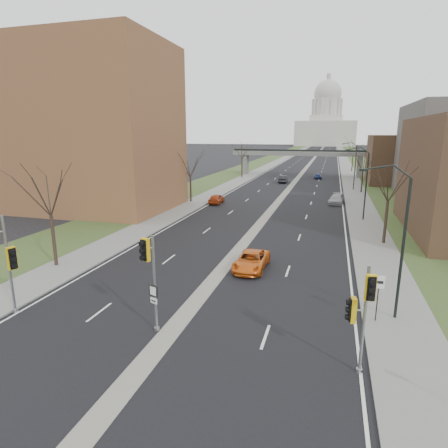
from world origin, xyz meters
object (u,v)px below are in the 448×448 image
at_px(car_left_far, 283,179).
at_px(car_right_near, 251,261).
at_px(car_left_near, 217,199).
at_px(signal_pole_median, 150,267).
at_px(signal_pole_right, 362,306).
at_px(speed_limit_sign, 378,290).
at_px(car_right_mid, 337,199).
at_px(car_right_far, 318,176).
at_px(signal_pole_left, 4,252).

xyz_separation_m(car_left_far, car_right_near, (4.44, -53.75, -0.09)).
distance_m(car_left_near, car_left_far, 28.29).
relative_size(signal_pole_median, signal_pole_right, 1.06).
height_order(signal_pole_median, speed_limit_sign, signal_pole_median).
height_order(car_left_near, car_right_mid, car_left_near).
distance_m(car_right_near, car_right_far, 62.90).
height_order(signal_pole_right, speed_limit_sign, signal_pole_right).
distance_m(signal_pole_right, car_right_near, 14.02).
distance_m(car_left_far, car_right_near, 53.94).
height_order(car_left_far, car_right_far, car_left_far).
bearing_deg(car_left_near, car_right_far, -112.57).
xyz_separation_m(speed_limit_sign, car_left_near, (-19.51, 32.69, -1.23)).
relative_size(signal_pole_right, car_right_mid, 1.03).
height_order(car_left_near, car_right_near, car_left_near).
distance_m(signal_pole_left, car_right_near, 16.75).
bearing_deg(car_left_near, car_right_mid, -166.93).
relative_size(car_left_near, car_right_far, 1.17).
xyz_separation_m(car_right_near, car_right_far, (2.47, 62.85, -0.05)).
relative_size(signal_pole_median, car_right_far, 1.44).
bearing_deg(speed_limit_sign, car_left_far, 98.19).
xyz_separation_m(speed_limit_sign, car_right_near, (-8.52, 6.45, -1.29)).
height_order(signal_pole_left, signal_pole_right, signal_pole_left).
height_order(speed_limit_sign, car_right_near, speed_limit_sign).
distance_m(car_left_far, car_right_mid, 25.19).
xyz_separation_m(signal_pole_right, speed_limit_sign, (1.30, 5.27, -1.34)).
bearing_deg(car_left_far, car_right_mid, 113.74).
relative_size(signal_pole_left, signal_pole_right, 1.17).
distance_m(speed_limit_sign, car_right_near, 10.76).
bearing_deg(car_right_far, signal_pole_left, -107.71).
xyz_separation_m(signal_pole_left, signal_pole_median, (8.82, 0.42, -0.16)).
relative_size(signal_pole_left, speed_limit_sign, 2.20).
bearing_deg(car_right_far, car_right_near, -99.04).
distance_m(signal_pole_median, car_left_far, 64.81).
xyz_separation_m(car_left_near, car_left_far, (6.55, 27.52, 0.04)).
height_order(speed_limit_sign, car_left_near, speed_limit_sign).
distance_m(signal_pole_median, car_right_mid, 43.24).
distance_m(signal_pole_left, car_right_far, 75.69).
bearing_deg(car_right_mid, speed_limit_sign, -79.39).
bearing_deg(car_right_far, car_right_mid, -89.50).
bearing_deg(signal_pole_median, signal_pole_left, -157.98).
bearing_deg(car_right_mid, car_right_far, 104.89).
distance_m(signal_pole_left, car_right_mid, 46.40).
bearing_deg(car_left_near, speed_limit_sign, 118.44).
distance_m(car_left_near, car_right_near, 28.44).
distance_m(signal_pole_median, car_left_near, 38.17).
distance_m(signal_pole_left, signal_pole_median, 8.84).
relative_size(signal_pole_median, speed_limit_sign, 1.98).
height_order(car_left_near, car_right_far, car_left_near).
height_order(signal_pole_right, car_left_near, signal_pole_right).
height_order(signal_pole_left, car_right_near, signal_pole_left).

